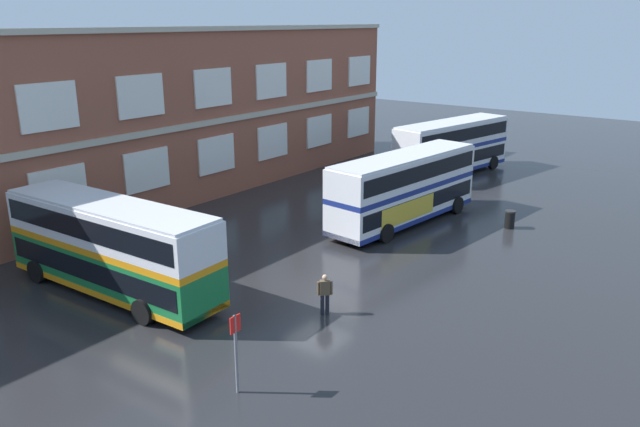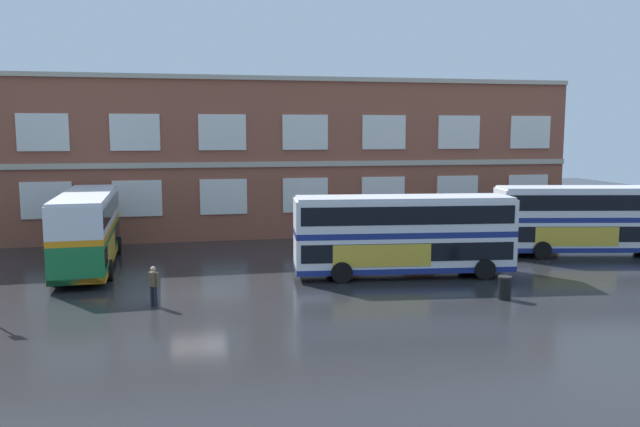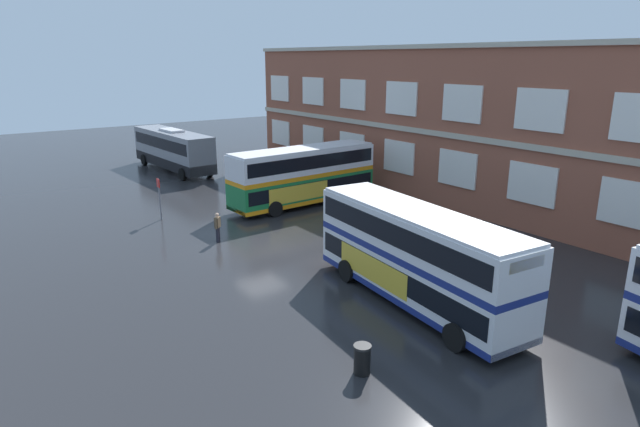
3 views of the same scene
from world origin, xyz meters
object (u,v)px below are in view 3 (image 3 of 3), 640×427
at_px(waiting_passenger, 218,226).
at_px(station_litter_bin, 362,359).
at_px(double_decker_near, 304,175).
at_px(double_decker_middle, 416,255).
at_px(touring_coach, 173,150).
at_px(bus_stand_flag, 159,195).

relative_size(waiting_passenger, station_litter_bin, 1.65).
bearing_deg(station_litter_bin, double_decker_near, 150.94).
distance_m(double_decker_middle, touring_coach, 33.32).
height_order(double_decker_near, bus_stand_flag, double_decker_near).
bearing_deg(waiting_passenger, double_decker_middle, 15.34).
bearing_deg(double_decker_near, waiting_passenger, -65.77).
relative_size(touring_coach, bus_stand_flag, 4.49).
height_order(touring_coach, station_litter_bin, touring_coach).
distance_m(double_decker_near, station_litter_bin, 21.58).
bearing_deg(waiting_passenger, bus_stand_flag, -169.92).
relative_size(double_decker_middle, bus_stand_flag, 4.15).
bearing_deg(station_litter_bin, waiting_passenger, 172.51).
relative_size(waiting_passenger, bus_stand_flag, 0.63).
xyz_separation_m(double_decker_middle, bus_stand_flag, (-18.27, -4.42, -0.51)).
relative_size(double_decker_near, touring_coach, 0.92).
relative_size(double_decker_near, station_litter_bin, 10.77).
height_order(double_decker_middle, station_litter_bin, double_decker_middle).
distance_m(touring_coach, station_litter_bin, 36.92).
distance_m(waiting_passenger, bus_stand_flag, 6.27).
height_order(double_decker_near, waiting_passenger, double_decker_near).
bearing_deg(double_decker_middle, bus_stand_flag, -166.40).
bearing_deg(station_litter_bin, bus_stand_flag, 177.62).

